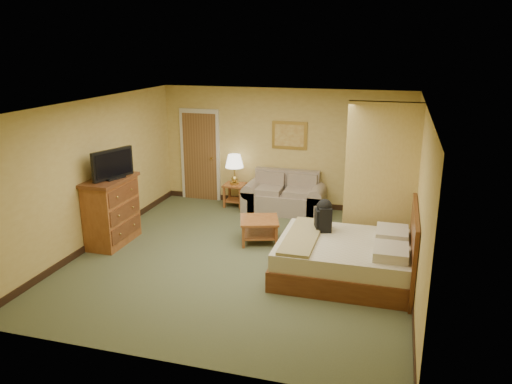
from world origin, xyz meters
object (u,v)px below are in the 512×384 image
(loveseat, at_px, (284,199))
(bed, at_px, (351,258))
(coffee_table, at_px, (259,225))
(dresser, at_px, (112,211))

(loveseat, height_order, bed, bed)
(coffee_table, height_order, dresser, dresser)
(coffee_table, bearing_deg, bed, -30.01)
(bed, bearing_deg, loveseat, 121.01)
(dresser, xyz_separation_m, bed, (4.29, -0.23, -0.30))
(coffee_table, bearing_deg, loveseat, 88.02)
(loveseat, bearing_deg, coffee_table, -91.98)
(coffee_table, xyz_separation_m, bed, (1.75, -1.01, 0.01))
(loveseat, height_order, coffee_table, loveseat)
(loveseat, bearing_deg, bed, -58.99)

